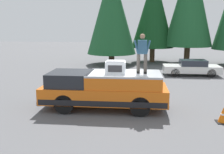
# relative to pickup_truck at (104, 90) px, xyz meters

# --- Properties ---
(ground_plane) EXTENTS (90.00, 90.00, 0.00)m
(ground_plane) POSITION_rel_pickup_truck_xyz_m (0.15, -0.68, -0.87)
(ground_plane) COLOR #565659
(pickup_truck) EXTENTS (2.01, 5.54, 1.65)m
(pickup_truck) POSITION_rel_pickup_truck_xyz_m (0.00, 0.00, 0.00)
(pickup_truck) COLOR orange
(pickup_truck) RESTS_ON ground
(compressor_unit) EXTENTS (0.65, 0.84, 0.56)m
(compressor_unit) POSITION_rel_pickup_truck_xyz_m (-0.19, -0.51, 1.05)
(compressor_unit) COLOR silver
(compressor_unit) RESTS_ON pickup_truck
(person_on_truck_bed) EXTENTS (0.29, 0.72, 1.69)m
(person_on_truck_bed) POSITION_rel_pickup_truck_xyz_m (-0.00, -1.64, 1.68)
(person_on_truck_bed) COLOR #423D38
(person_on_truck_bed) RESTS_ON pickup_truck
(parked_car_white) EXTENTS (1.64, 4.10, 1.16)m
(parked_car_white) POSITION_rel_pickup_truck_xyz_m (8.39, -5.49, -0.29)
(parked_car_white) COLOR white
(parked_car_white) RESTS_ON ground
(traffic_cone) EXTENTS (0.47, 0.47, 0.62)m
(traffic_cone) POSITION_rel_pickup_truck_xyz_m (-1.29, -4.76, -0.58)
(traffic_cone) COLOR black
(traffic_cone) RESTS_ON ground
(conifer_center_left) EXTENTS (4.17, 4.17, 8.77)m
(conifer_center_left) POSITION_rel_pickup_truck_xyz_m (15.39, -2.95, 4.24)
(conifer_center_left) COLOR #4C3826
(conifer_center_left) RESTS_ON ground
(conifer_center_right) EXTENTS (4.56, 4.56, 8.93)m
(conifer_center_right) POSITION_rel_pickup_truck_xyz_m (13.28, 0.99, 4.11)
(conifer_center_right) COLOR #4C3826
(conifer_center_right) RESTS_ON ground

